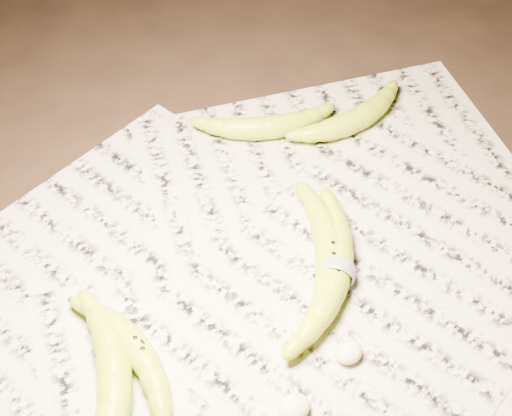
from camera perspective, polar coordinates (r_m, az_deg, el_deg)
ground at (r=0.98m, az=1.76°, el=-2.94°), size 3.00×3.00×0.00m
newspaper_patch at (r=0.95m, az=1.35°, el=-5.39°), size 0.90×0.70×0.01m
banana_left_a at (r=0.87m, az=-9.39°, el=-11.10°), size 0.06×0.19×0.03m
banana_left_b at (r=0.86m, az=-11.26°, el=-13.18°), size 0.15×0.22×0.04m
banana_center at (r=0.94m, az=5.99°, el=-3.78°), size 0.18×0.22×0.04m
banana_taped at (r=0.93m, az=6.48°, el=-5.03°), size 0.22×0.20×0.04m
banana_upper_a at (r=1.11m, az=0.75°, el=6.58°), size 0.20×0.14×0.04m
banana_upper_b at (r=1.13m, az=8.03°, el=7.15°), size 0.19×0.06×0.04m
measuring_tape at (r=0.93m, az=6.48°, el=-5.03°), size 0.04×0.04×0.05m
flesh_chunk_a at (r=0.84m, az=3.07°, el=-15.54°), size 0.04×0.03×0.02m
flesh_chunk_b at (r=0.88m, az=7.47°, el=-11.26°), size 0.04×0.03×0.02m
flesh_chunk_c at (r=0.88m, az=7.16°, el=-11.16°), size 0.03×0.02×0.02m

